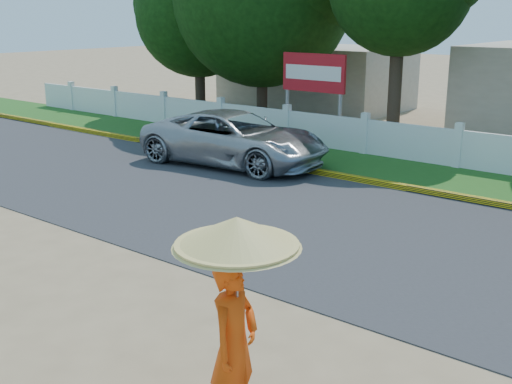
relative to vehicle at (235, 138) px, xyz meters
The scene contains 9 objects.
ground 9.25m from the vehicle, 55.34° to the right, with size 120.00×120.00×0.00m, color #9E8460.
road 6.13m from the vehicle, 30.45° to the right, with size 60.00×7.00×0.02m, color #38383A.
grass_verge 5.72m from the vehicle, 22.46° to the left, with size 60.00×3.50×0.03m, color #2D601E.
curb 5.31m from the vehicle, ahead, with size 40.00×0.18×0.16m, color yellow.
fence 6.37m from the vehicle, 34.60° to the left, with size 40.00×0.10×1.10m, color silver.
building_far 12.38m from the vehicle, 112.62° to the left, with size 8.00×5.00×2.80m, color #B7AD99.
vehicle is the anchor object (origin of this frame).
monk_with_parasol 12.33m from the vehicle, 49.52° to the right, with size 1.30×1.30×2.36m.
billboard 4.93m from the vehicle, 95.38° to the left, with size 2.50×0.13×2.95m.
Camera 1 is at (6.64, -6.32, 4.28)m, focal length 45.00 mm.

